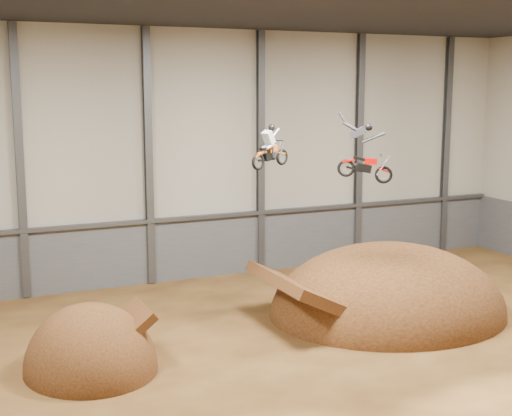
{
  "coord_description": "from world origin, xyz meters",
  "views": [
    {
      "loc": [
        -13.71,
        -22.67,
        10.77
      ],
      "look_at": [
        -1.78,
        4.0,
        5.83
      ],
      "focal_mm": 50.0,
      "sensor_mm": 36.0,
      "label": 1
    }
  ],
  "objects_px": {
    "fmx_rider_a": "(271,144)",
    "fmx_rider_b": "(364,149)",
    "landing_ramp": "(387,313)",
    "takeoff_ramp": "(91,369)"
  },
  "relations": [
    {
      "from": "takeoff_ramp",
      "to": "fmx_rider_a",
      "type": "height_order",
      "value": "fmx_rider_a"
    },
    {
      "from": "fmx_rider_a",
      "to": "fmx_rider_b",
      "type": "height_order",
      "value": "fmx_rider_b"
    },
    {
      "from": "fmx_rider_b",
      "to": "takeoff_ramp",
      "type": "bearing_deg",
      "value": -154.42
    },
    {
      "from": "fmx_rider_a",
      "to": "fmx_rider_b",
      "type": "xyz_separation_m",
      "value": [
        3.33,
        -2.18,
        -0.14
      ]
    },
    {
      "from": "landing_ramp",
      "to": "fmx_rider_b",
      "type": "distance_m",
      "value": 9.0
    },
    {
      "from": "fmx_rider_b",
      "to": "fmx_rider_a",
      "type": "bearing_deg",
      "value": 177.32
    },
    {
      "from": "takeoff_ramp",
      "to": "fmx_rider_b",
      "type": "distance_m",
      "value": 14.22
    },
    {
      "from": "takeoff_ramp",
      "to": "landing_ramp",
      "type": "height_order",
      "value": "landing_ramp"
    },
    {
      "from": "landing_ramp",
      "to": "fmx_rider_a",
      "type": "distance_m",
      "value": 10.46
    },
    {
      "from": "takeoff_ramp",
      "to": "fmx_rider_a",
      "type": "xyz_separation_m",
      "value": [
        8.23,
        1.18,
        8.37
      ]
    }
  ]
}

